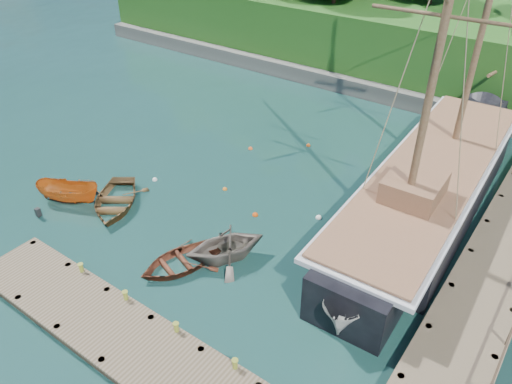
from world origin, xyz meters
TOP-DOWN VIEW (x-y plane):
  - ground at (0.00, 0.00)m, footprint 160.00×160.00m
  - dock_near at (2.00, -6.50)m, footprint 20.00×3.20m
  - dock_east at (11.50, 7.00)m, footprint 3.20×24.00m
  - bollard_0 at (-4.00, -5.10)m, footprint 0.26×0.26m
  - bollard_1 at (-1.00, -5.10)m, footprint 0.26×0.26m
  - bollard_2 at (2.00, -5.10)m, footprint 0.26×0.26m
  - bollard_3 at (5.00, -5.10)m, footprint 0.26×0.26m
  - rowboat_0 at (-7.52, -0.16)m, footprint 5.52×5.81m
  - rowboat_1 at (0.44, 0.00)m, footprint 4.97×5.14m
  - rowboat_2 at (-1.06, -1.73)m, footprint 4.06×4.78m
  - motorboat_orange at (-10.00, -1.36)m, footprint 4.10×2.90m
  - cabin_boat_white at (7.04, 0.80)m, footprint 2.76×5.64m
  - schooner at (6.89, 9.93)m, footprint 5.85×28.36m
  - mooring_buoy_0 at (-7.69, 3.12)m, footprint 0.32×0.32m
  - mooring_buoy_1 at (-3.51, 4.84)m, footprint 0.28×0.28m
  - mooring_buoy_2 at (-0.51, 3.79)m, footprint 0.33×0.33m
  - mooring_buoy_3 at (2.48, 5.64)m, footprint 0.33×0.33m
  - mooring_buoy_4 at (-5.25, 9.78)m, footprint 0.30×0.30m
  - mooring_buoy_5 at (-2.27, 12.49)m, footprint 0.29×0.29m

SIDE VIEW (x-z plane):
  - ground at x=0.00m, z-range 0.00..0.00m
  - bollard_0 at x=-4.00m, z-range -0.23..0.23m
  - bollard_1 at x=-1.00m, z-range -0.23..0.23m
  - bollard_2 at x=2.00m, z-range -0.23..0.23m
  - bollard_3 at x=5.00m, z-range -0.23..0.23m
  - rowboat_0 at x=-7.52m, z-range -0.49..0.49m
  - rowboat_1 at x=0.44m, z-range -1.04..1.04m
  - rowboat_2 at x=-1.06m, z-range -0.42..0.42m
  - motorboat_orange at x=-10.00m, z-range -0.74..0.74m
  - cabin_boat_white at x=7.04m, z-range -1.05..1.05m
  - mooring_buoy_0 at x=-7.69m, z-range -0.16..0.16m
  - mooring_buoy_1 at x=-3.51m, z-range -0.14..0.14m
  - mooring_buoy_2 at x=-0.51m, z-range -0.16..0.16m
  - mooring_buoy_3 at x=2.48m, z-range -0.17..0.17m
  - mooring_buoy_4 at x=-5.25m, z-range -0.15..0.15m
  - mooring_buoy_5 at x=-2.27m, z-range -0.15..0.15m
  - dock_near at x=2.00m, z-range -0.12..0.98m
  - dock_east at x=11.50m, z-range -0.12..0.98m
  - schooner at x=6.89m, z-range -9.30..11.63m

